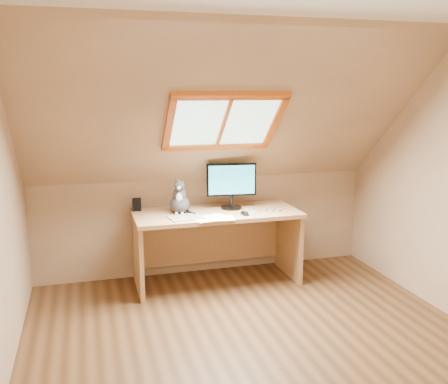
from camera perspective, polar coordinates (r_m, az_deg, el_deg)
name	(u,v)px	position (r m, az deg, el deg)	size (l,w,h in m)	color
ground	(261,350)	(3.90, 4.29, -17.59)	(3.50, 3.50, 0.00)	brown
room_shell	(269,161)	(3.35, 5.20, 3.50)	(3.52, 3.52, 2.41)	tan
desk	(215,232)	(4.99, -1.06, -4.54)	(1.61, 0.70, 0.73)	tan
monitor	(231,183)	(4.93, 0.86, 1.07)	(0.50, 0.21, 0.46)	black
cat	(180,200)	(4.80, -5.09, -0.93)	(0.24, 0.27, 0.35)	#443F3C
desk_speaker	(137,205)	(4.97, -9.93, -1.42)	(0.08, 0.08, 0.12)	black
graphics_tablet	(186,217)	(4.63, -4.37, -2.92)	(0.30, 0.22, 0.01)	#B2B2B7
mouse	(245,213)	(4.73, 2.38, -2.42)	(0.06, 0.11, 0.04)	black
papers	(213,218)	(4.60, -1.29, -3.04)	(0.35, 0.30, 0.01)	white
cables	(262,211)	(4.88, 4.37, -2.17)	(0.51, 0.26, 0.01)	silver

